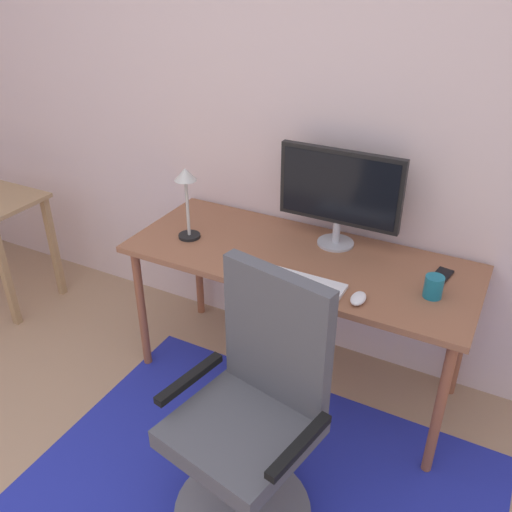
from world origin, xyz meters
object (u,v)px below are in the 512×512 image
Objects in this scene: computer_mouse at (358,298)px; cell_phone at (441,276)px; desk at (299,268)px; keyboard at (296,281)px; coffee_cup at (434,287)px; monitor at (340,191)px; desk_lamp at (186,189)px; office_chair at (252,433)px.

computer_mouse is 0.45m from cell_phone.
keyboard is (0.08, -0.22, 0.08)m from desk.
monitor is at bearing 154.72° from coffee_cup.
desk_lamp is at bearing 167.92° from keyboard.
coffee_cup is 0.69× the size of cell_phone.
cell_phone is at bearing 74.69° from office_chair.
monitor reaches higher than cell_phone.
coffee_cup is at bearing -81.81° from cell_phone.
cell_phone is 0.13× the size of office_chair.
desk is at bearing 175.11° from coffee_cup.
desk is 0.65m from cell_phone.
monitor is 0.55× the size of office_chair.
cell_phone is 0.38× the size of desk_lamp.
coffee_cup reaches higher than keyboard.
desk_lamp is (-0.94, 0.16, 0.24)m from computer_mouse.
desk_lamp reaches higher than computer_mouse.
desk_lamp reaches higher than desk.
computer_mouse reaches higher than cell_phone.
desk_lamp is (-0.68, -0.27, -0.02)m from monitor.
coffee_cup is at bearing 1.32° from desk_lamp.
desk is 0.25m from keyboard.
monitor is 6.14× the size of coffee_cup.
desk is 15.97× the size of computer_mouse.
coffee_cup is at bearing 16.98° from keyboard.
desk is 0.42m from monitor.
cell_phone is (0.55, 0.35, -0.00)m from keyboard.
cell_phone is 1.25m from desk_lamp.
office_chair reaches higher than desk.
desk is at bearing 113.32° from office_chair.
monitor is at bearing -178.16° from cell_phone.
computer_mouse is at bearing -32.66° from desk.
monitor is 1.16m from office_chair.
computer_mouse is (0.37, -0.24, 0.09)m from desk.
monitor is 1.39× the size of keyboard.
office_chair is at bearing -109.21° from computer_mouse.
desk_lamp reaches higher than office_chair.
desk_lamp is (-1.20, -0.21, 0.25)m from cell_phone.
office_chair is (-0.46, -0.93, -0.32)m from cell_phone.
office_chair is at bearing -121.49° from coffee_cup.
computer_mouse is 0.98m from desk_lamp.
desk is 0.86m from office_chair.
coffee_cup reaches higher than desk.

